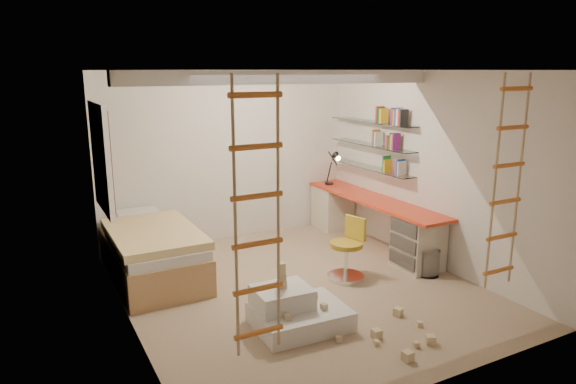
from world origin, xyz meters
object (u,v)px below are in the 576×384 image
play_platform (295,311)px  swivel_chair (347,257)px  bed (152,252)px  desk (371,220)px

play_platform → swivel_chair: bearing=33.6°
bed → swivel_chair: swivel_chair is taller
desk → bed: bearing=173.5°
desk → play_platform: size_ratio=2.87×
swivel_chair → bed: bearing=150.4°
desk → play_platform: bearing=-143.2°
swivel_chair → play_platform: swivel_chair is taller
desk → bed: (-3.20, 0.36, -0.07)m
desk → play_platform: (-2.22, -1.66, -0.24)m
bed → swivel_chair: 2.50m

